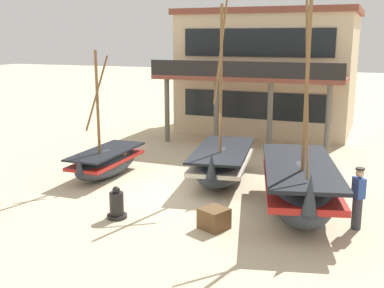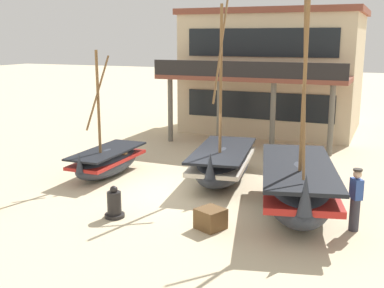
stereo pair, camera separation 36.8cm
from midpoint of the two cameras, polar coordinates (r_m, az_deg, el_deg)
The scene contains 8 objects.
ground_plane at distance 15.88m, azimuth -0.75°, elevation -5.67°, with size 120.00×120.00×0.00m, color beige.
fishing_boat_near_left at distance 16.87m, azimuth 4.29°, elevation -2.28°, with size 2.46×4.65×6.47m.
fishing_boat_centre_large at distance 14.10m, azimuth 13.23°, elevation -4.96°, with size 3.20×5.55×6.23m.
fishing_boat_far_right at distance 17.76m, azimuth -9.52°, elevation -2.02°, with size 1.45×3.65×4.58m.
fisherman_by_hull at distance 13.27m, azimuth 19.74°, elevation -6.37°, with size 0.38×0.42×1.68m.
capstan_winch at distance 13.69m, azimuth -8.52°, elevation -7.21°, with size 0.57×0.57×0.93m.
cargo_crate at distance 12.83m, azimuth 3.07°, elevation -8.92°, with size 0.66×0.66×0.55m, color brown.
harbor_building_main at distance 26.73m, azimuth 10.18°, elevation 8.66°, with size 9.19×9.00×6.42m.
Camera 2 is at (6.25, -13.72, 4.99)m, focal length 44.55 mm.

